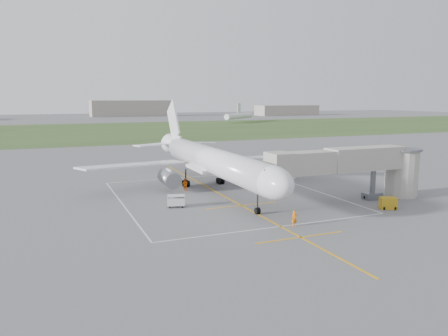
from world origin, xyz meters
name	(u,v)px	position (x,y,z in m)	size (l,w,h in m)	color
ground	(214,191)	(0.00, 0.00, 0.00)	(700.00, 700.00, 0.00)	#5D5E60
grass_strip	(103,131)	(0.00, 130.00, 0.01)	(700.00, 120.00, 0.02)	#344D22
apron_markings	(229,199)	(0.00, -5.82, 0.01)	(28.20, 60.00, 0.01)	orange
airliner	(212,161)	(0.00, 0.75, 4.39)	(38.93, 46.75, 13.52)	silver
jet_bridge	(360,166)	(15.72, -13.50, 4.74)	(23.40, 5.00, 7.20)	gray
gpu_unit	(388,203)	(16.14, -18.49, 0.72)	(2.29, 1.95, 1.46)	#B38716
baggage_cart	(176,201)	(-7.97, -7.53, 0.78)	(2.48, 1.90, 1.52)	silver
ramp_worker_nose	(294,218)	(1.43, -20.47, 0.86)	(0.62, 0.41, 1.71)	orange
ramp_worker_wing	(185,184)	(-3.96, 1.52, 0.95)	(0.92, 0.72, 1.90)	#FF6508
distant_hangars	(53,111)	(-16.15, 265.19, 5.17)	(345.00, 49.00, 12.00)	gray
distant_aircraft	(102,119)	(3.39, 159.89, 3.59)	(178.79, 47.00, 8.85)	silver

